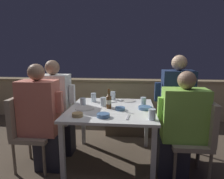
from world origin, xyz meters
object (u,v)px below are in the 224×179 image
Objects in this scene: chair_right_near at (199,133)px; person_white_polo at (57,108)px; person_green_blouse at (180,126)px; chair_right_far at (189,120)px; person_navy_jumper at (174,108)px; beer_bottle at (109,101)px; person_coral_top at (42,118)px; chair_left_near at (27,126)px; potted_plant at (32,107)px; chair_left_far at (43,116)px.

person_white_polo is at bearing 167.41° from chair_right_near.
chair_right_near is at bearing 0.00° from person_green_blouse.
chair_right_far is 0.25m from person_navy_jumper.
beer_bottle is at bearing 167.70° from chair_right_near.
person_green_blouse is (1.57, -0.01, -0.04)m from person_coral_top.
chair_left_near reaches higher than potted_plant.
beer_bottle is (0.92, -0.17, 0.28)m from chair_left_far.
person_white_polo is at bearing 84.69° from person_coral_top.
beer_bottle reaches higher than potted_plant.
person_coral_top is 0.38m from person_white_polo.
person_coral_top is at bearing -167.03° from chair_right_far.
chair_right_far is at bearing 1.12° from person_white_polo.
person_green_blouse is 4.95× the size of beer_bottle.
person_navy_jumper is at bearing 180.00° from chair_right_far.
chair_right_near is at bearing -12.30° from beer_bottle.
person_navy_jumper is at bearing -16.24° from potted_plant.
person_coral_top reaches higher than chair_right_near.
person_green_blouse reaches higher than chair_left_far.
person_coral_top is 1.43× the size of chair_right_far.
beer_bottle reaches higher than chair_right_near.
person_white_polo reaches higher than chair_left_far.
potted_plant is at bearing 154.32° from person_green_blouse.
person_white_polo is at bearing -178.74° from person_navy_jumper.
chair_left_far is at bearing -53.35° from potted_plant.
person_navy_jumper is (0.02, 0.42, 0.09)m from person_green_blouse.
person_coral_top is (0.20, -0.00, 0.11)m from chair_left_near.
beer_bottle reaches higher than chair_left_near.
chair_left_far is 0.74× the size of person_green_blouse.
person_white_polo reaches higher than beer_bottle.
chair_left_far is at bearing 113.00° from person_coral_top.
potted_plant is at bearing 126.65° from chair_left_far.
person_coral_top is 0.98× the size of person_white_polo.
chair_left_far is 0.98m from beer_bottle.
person_navy_jumper is (1.56, 0.03, 0.04)m from person_white_polo.
person_navy_jumper is 2.37m from potted_plant.
person_coral_top is at bearing -164.72° from beer_bottle.
person_green_blouse is at bearing -92.19° from person_navy_jumper.
chair_left_near and chair_right_near have the same top height.
chair_left_near is 1.00× the size of chair_right_far.
chair_left_near is 1.18m from potted_plant.
person_white_polo is at bearing 58.52° from chair_left_near.
chair_right_near reaches higher than potted_plant.
person_navy_jumper reaches higher than beer_bottle.
person_coral_top is at bearing -165.51° from person_navy_jumper.
chair_left_near is 0.70× the size of person_coral_top.
person_navy_jumper is 5.59× the size of beer_bottle.
chair_right_near is at bearing -0.36° from person_coral_top.
person_coral_top is at bearing -67.00° from chair_left_far.
chair_left_near is 2.02m from chair_right_far.
beer_bottle is (0.73, -0.17, 0.16)m from person_white_polo.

